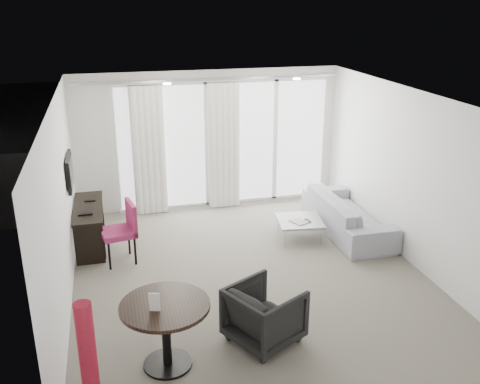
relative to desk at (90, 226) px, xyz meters
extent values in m
cube|color=#676155|center=(2.25, -1.64, -0.34)|extent=(5.00, 6.00, 0.00)
cube|color=white|center=(2.25, -1.64, 2.26)|extent=(5.00, 6.00, 0.00)
cube|color=silver|center=(-0.25, -1.64, 0.96)|extent=(0.00, 6.00, 2.60)
cube|color=silver|center=(4.75, -1.64, 0.96)|extent=(0.00, 6.00, 2.60)
cube|color=silver|center=(2.25, -4.64, 0.96)|extent=(5.00, 0.00, 2.60)
cylinder|color=#FFE0B2|center=(1.35, -0.04, 2.25)|extent=(0.12, 0.12, 0.02)
cylinder|color=#FFE0B2|center=(3.45, -0.04, 2.25)|extent=(0.12, 0.12, 0.02)
cylinder|color=maroon|center=(0.07, -4.02, 0.32)|extent=(0.32, 0.32, 1.31)
imported|color=black|center=(2.02, -3.16, 0.01)|extent=(1.03, 1.03, 0.70)
imported|color=gray|center=(4.30, -0.50, -0.02)|extent=(0.86, 2.20, 0.64)
cube|color=#4D4D50|center=(2.55, 2.86, -0.40)|extent=(5.60, 3.00, 0.12)
camera|label=1|loc=(0.42, -8.30, 3.52)|focal=40.00mm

